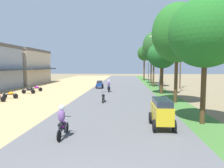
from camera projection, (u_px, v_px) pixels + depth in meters
shophouse_far at (22, 67)px, 41.20m from camera, size 8.87×11.49×6.90m
parked_motorbike_fifth at (10, 94)px, 22.34m from camera, size 1.80×0.54×0.94m
parked_motorbike_sixth at (29, 90)px, 26.30m from camera, size 1.80×0.54×0.94m
parked_motorbike_seventh at (36, 88)px, 28.74m from camera, size 1.80×0.54×0.94m
median_tree_nearest at (206, 33)px, 12.20m from camera, size 4.35×4.35×7.65m
median_tree_second at (177, 33)px, 19.43m from camera, size 4.76×4.76×9.50m
median_tree_third at (162, 55)px, 26.03m from camera, size 3.73×3.73×6.68m
median_tree_fourth at (154, 45)px, 34.73m from camera, size 3.80×3.80×9.39m
median_tree_fifth at (151, 51)px, 40.81m from camera, size 3.90×3.90×8.67m
median_tree_sixth at (144, 53)px, 50.27m from camera, size 3.32×3.32×8.57m
streetlamp_near at (160, 59)px, 29.45m from camera, size 3.16×0.20×8.00m
streetlamp_mid at (149, 63)px, 44.02m from camera, size 3.16×0.20×7.15m
utility_pole_near at (178, 55)px, 26.79m from camera, size 1.80×0.20×9.64m
utility_pole_far at (181, 57)px, 32.16m from camera, size 1.80×0.20×9.72m
car_van_yellow at (162, 111)px, 11.72m from camera, size 1.19×2.41×1.67m
car_hatchback_blue at (100, 84)px, 32.56m from camera, size 1.04×2.00×1.23m
motorbike_foreground_rider at (62, 122)px, 10.11m from camera, size 0.54×1.80×1.66m
motorbike_ahead_second at (103, 97)px, 20.20m from camera, size 0.54×1.80×0.94m
motorbike_ahead_third at (109, 86)px, 28.12m from camera, size 0.54×1.80×1.66m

